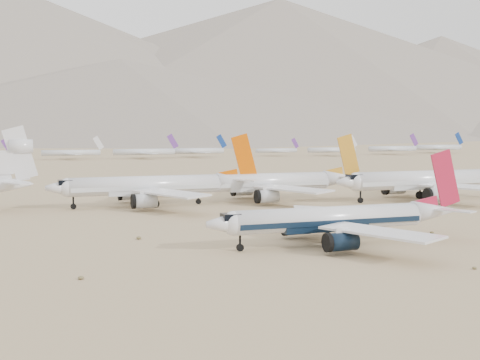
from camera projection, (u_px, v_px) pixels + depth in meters
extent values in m
plane|color=#8B6F51|center=(322.00, 243.00, 119.70)|extent=(7000.00, 7000.00, 0.00)
cylinder|color=silver|center=(329.00, 218.00, 116.54)|extent=(35.08, 4.15, 4.15)
cube|color=black|center=(329.00, 221.00, 116.58)|extent=(34.38, 4.21, 0.93)
sphere|color=silver|center=(234.00, 223.00, 110.64)|extent=(4.15, 4.15, 4.15)
cube|color=black|center=(231.00, 217.00, 110.34)|extent=(2.90, 2.70, 1.04)
cone|color=silver|center=(434.00, 211.00, 123.80)|extent=(8.77, 4.15, 4.15)
cube|color=silver|center=(380.00, 232.00, 105.96)|extent=(13.55, 21.35, 0.65)
cube|color=silver|center=(455.00, 211.00, 120.55)|extent=(5.57, 7.28, 0.25)
cylinder|color=black|center=(343.00, 242.00, 108.01)|extent=(4.87, 2.99, 2.99)
cube|color=silver|center=(312.00, 213.00, 129.05)|extent=(13.55, 21.35, 0.65)
cube|color=silver|center=(428.00, 206.00, 128.12)|extent=(5.57, 7.28, 0.25)
cylinder|color=black|center=(298.00, 227.00, 124.18)|extent=(4.87, 2.99, 2.99)
cube|color=#A91632|center=(445.00, 178.00, 124.13)|extent=(6.65, 0.33, 10.95)
cylinder|color=black|center=(240.00, 248.00, 111.33)|extent=(1.24, 0.52, 1.24)
cylinder|color=black|center=(344.00, 243.00, 114.62)|extent=(1.74, 1.04, 1.74)
cylinder|color=black|center=(328.00, 237.00, 120.07)|extent=(1.74, 1.04, 1.74)
cylinder|color=silver|center=(422.00, 180.00, 186.96)|extent=(41.93, 5.08, 5.08)
cube|color=silver|center=(422.00, 182.00, 187.02)|extent=(41.09, 5.16, 1.14)
sphere|color=silver|center=(357.00, 182.00, 179.92)|extent=(5.08, 5.08, 5.08)
cube|color=black|center=(354.00, 177.00, 179.55)|extent=(3.56, 3.30, 1.27)
cube|color=silver|center=(467.00, 187.00, 174.27)|extent=(16.19, 25.52, 0.79)
cylinder|color=silver|center=(438.00, 195.00, 176.71)|extent=(5.82, 3.66, 3.66)
cube|color=silver|center=(403.00, 179.00, 201.98)|extent=(16.19, 25.52, 0.79)
cylinder|color=silver|center=(395.00, 188.00, 196.17)|extent=(5.82, 3.66, 3.66)
cylinder|color=black|center=(360.00, 200.00, 180.75)|extent=(1.52, 0.64, 1.52)
cylinder|color=black|center=(435.00, 198.00, 184.60)|extent=(2.13, 1.27, 2.13)
cylinder|color=black|center=(420.00, 195.00, 191.28)|extent=(2.13, 1.27, 2.13)
cylinder|color=silver|center=(262.00, 182.00, 184.17)|extent=(38.96, 4.73, 4.73)
cube|color=silver|center=(262.00, 184.00, 184.22)|extent=(38.18, 4.81, 1.07)
sphere|color=silver|center=(194.00, 184.00, 177.62)|extent=(4.73, 4.73, 4.73)
cube|color=black|center=(191.00, 179.00, 177.28)|extent=(3.31, 3.08, 1.18)
cone|color=silver|center=(340.00, 178.00, 192.24)|extent=(9.74, 4.73, 4.73)
cube|color=silver|center=(292.00, 189.00, 172.37)|extent=(15.05, 23.71, 0.73)
cube|color=silver|center=(353.00, 177.00, 188.61)|extent=(6.18, 8.09, 0.28)
cylinder|color=silver|center=(268.00, 196.00, 174.64)|extent=(5.41, 3.41, 3.41)
cube|color=silver|center=(254.00, 181.00, 198.13)|extent=(15.05, 23.71, 0.73)
cube|color=silver|center=(338.00, 175.00, 197.05)|extent=(6.18, 8.09, 0.28)
cylinder|color=silver|center=(243.00, 190.00, 192.73)|extent=(5.41, 3.41, 3.41)
cube|color=orange|center=(348.00, 155.00, 192.60)|extent=(7.38, 0.38, 12.17)
cylinder|color=black|center=(198.00, 201.00, 178.40)|extent=(1.42, 0.59, 1.42)
cylinder|color=black|center=(272.00, 199.00, 181.97)|extent=(1.99, 1.18, 1.99)
cylinder|color=black|center=(263.00, 196.00, 188.19)|extent=(1.99, 1.18, 1.99)
cylinder|color=silver|center=(146.00, 185.00, 172.98)|extent=(39.37, 4.81, 4.81)
cube|color=silver|center=(146.00, 187.00, 173.03)|extent=(38.58, 4.88, 1.08)
sphere|color=silver|center=(68.00, 188.00, 166.36)|extent=(4.81, 4.81, 4.81)
cube|color=black|center=(65.00, 182.00, 166.01)|extent=(3.37, 3.13, 1.20)
cone|color=silver|center=(235.00, 181.00, 181.14)|extent=(9.84, 4.81, 4.81)
cube|color=silver|center=(170.00, 193.00, 161.04)|extent=(15.20, 23.96, 0.74)
cube|color=silver|center=(247.00, 180.00, 177.46)|extent=(6.25, 8.17, 0.29)
cylinder|color=silver|center=(146.00, 201.00, 163.34)|extent=(5.47, 3.46, 3.46)
cube|color=silver|center=(147.00, 184.00, 187.10)|extent=(15.20, 23.96, 0.74)
cube|color=silver|center=(236.00, 178.00, 186.00)|extent=(6.25, 8.17, 0.29)
cylinder|color=silver|center=(131.00, 193.00, 181.64)|extent=(5.47, 3.46, 3.46)
cube|color=#D05000|center=(244.00, 156.00, 181.50)|extent=(7.46, 0.38, 12.29)
cylinder|color=black|center=(73.00, 206.00, 167.16)|extent=(1.44, 0.60, 1.44)
cylinder|color=black|center=(155.00, 204.00, 170.74)|extent=(2.02, 1.20, 2.02)
cylinder|color=black|center=(150.00, 201.00, 177.06)|extent=(2.02, 1.20, 2.02)
cone|color=silver|center=(8.00, 184.00, 164.14)|extent=(11.07, 5.30, 5.30)
cube|color=silver|center=(17.00, 183.00, 160.02)|extent=(7.03, 9.19, 0.32)
cube|color=silver|center=(16.00, 180.00, 169.59)|extent=(7.03, 9.19, 0.32)
cube|color=silver|center=(20.00, 153.00, 164.55)|extent=(8.39, 0.42, 13.83)
cylinder|color=silver|center=(21.00, 146.00, 164.52)|extent=(5.54, 3.44, 3.44)
cube|color=#62318C|center=(6.00, 145.00, 401.37)|extent=(6.39, 0.32, 8.04)
cylinder|color=silver|center=(71.00, 153.00, 415.45)|extent=(35.84, 3.54, 3.54)
cube|color=silver|center=(98.00, 143.00, 420.64)|extent=(7.14, 0.35, 8.99)
cube|color=silver|center=(73.00, 154.00, 406.79)|extent=(9.44, 16.50, 0.35)
cube|color=silver|center=(70.00, 153.00, 424.20)|extent=(9.44, 16.50, 0.35)
cylinder|color=silver|center=(144.00, 152.00, 424.81)|extent=(39.48, 3.90, 3.90)
cube|color=#62318C|center=(173.00, 141.00, 430.52)|extent=(7.86, 0.39, 9.90)
cube|color=silver|center=(148.00, 153.00, 415.27)|extent=(10.40, 18.17, 0.39)
cube|color=silver|center=(141.00, 152.00, 434.44)|extent=(10.40, 18.17, 0.39)
cylinder|color=silver|center=(196.00, 151.00, 442.37)|extent=(37.90, 3.75, 3.75)
cube|color=navy|center=(222.00, 141.00, 447.85)|extent=(7.55, 0.37, 9.51)
cube|color=silver|center=(200.00, 152.00, 433.21)|extent=(9.98, 17.45, 0.37)
cube|color=silver|center=(192.00, 151.00, 451.62)|extent=(9.98, 17.45, 0.37)
cylinder|color=silver|center=(276.00, 150.00, 460.84)|extent=(30.01, 2.97, 2.97)
cube|color=#62318C|center=(295.00, 143.00, 465.18)|extent=(5.98, 0.30, 7.53)
cube|color=silver|center=(281.00, 152.00, 453.59)|extent=(7.91, 13.81, 0.30)
cube|color=silver|center=(272.00, 151.00, 468.16)|extent=(7.91, 13.81, 0.30)
cylinder|color=silver|center=(332.00, 150.00, 463.30)|extent=(35.63, 3.52, 3.52)
cube|color=silver|center=(353.00, 141.00, 468.45)|extent=(7.10, 0.35, 8.94)
cube|color=silver|center=(338.00, 151.00, 454.69)|extent=(9.39, 16.40, 0.35)
cube|color=silver|center=(326.00, 150.00, 471.99)|extent=(9.39, 16.40, 0.35)
cylinder|color=silver|center=(393.00, 149.00, 484.88)|extent=(38.43, 3.80, 3.80)
cube|color=#62318C|center=(414.00, 140.00, 490.44)|extent=(7.65, 0.38, 9.64)
cube|color=silver|center=(400.00, 150.00, 475.60)|extent=(10.13, 17.69, 0.38)
cube|color=silver|center=(385.00, 149.00, 494.26)|extent=(10.13, 17.69, 0.38)
cylinder|color=silver|center=(438.00, 147.00, 510.91)|extent=(40.25, 3.98, 3.98)
cube|color=navy|center=(459.00, 138.00, 516.74)|extent=(8.02, 0.40, 10.10)
cube|color=silver|center=(447.00, 149.00, 501.19)|extent=(10.60, 18.53, 0.40)
cube|color=silver|center=(430.00, 148.00, 520.73)|extent=(10.60, 18.53, 0.40)
cone|color=slate|center=(114.00, 83.00, 1565.88)|extent=(1824.00, 1824.00, 240.00)
cone|color=slate|center=(280.00, 66.00, 1897.22)|extent=(2356.00, 2356.00, 380.00)
cone|color=slate|center=(440.00, 85.00, 2012.70)|extent=(1682.00, 1682.00, 290.00)
cone|color=slate|center=(120.00, 98.00, 1196.57)|extent=(1260.00, 1260.00, 140.00)
ellipsoid|color=brown|center=(81.00, 278.00, 90.87)|extent=(0.84, 0.84, 0.46)
ellipsoid|color=brown|center=(139.00, 238.00, 122.97)|extent=(0.98, 0.98, 0.54)
ellipsoid|color=brown|center=(474.00, 268.00, 97.29)|extent=(0.70, 0.70, 0.39)
ellipsoid|color=brown|center=(432.00, 232.00, 129.39)|extent=(0.84, 0.84, 0.46)
ellipsoid|color=brown|center=(406.00, 211.00, 161.48)|extent=(0.98, 0.98, 0.54)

